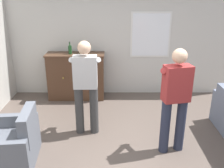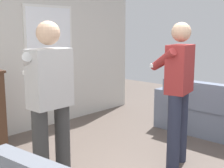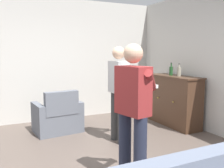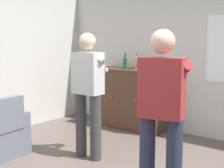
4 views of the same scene
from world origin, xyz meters
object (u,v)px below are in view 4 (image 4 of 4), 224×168
person_standing_left (88,89)px  person_standing_right (162,111)px  sideboard_cabinet (130,99)px  bottle_wine_green (137,64)px  bottle_liquor_amber (125,63)px

person_standing_left → person_standing_right: (1.40, -0.54, 0.00)m
sideboard_cabinet → bottle_wine_green: bottle_wine_green is taller
person_standing_right → person_standing_left: bearing=159.0°
bottle_liquor_amber → person_standing_left: 1.62m
sideboard_cabinet → bottle_liquor_amber: size_ratio=4.80×
bottle_wine_green → bottle_liquor_amber: bearing=-176.1°
sideboard_cabinet → bottle_liquor_amber: 0.65m
sideboard_cabinet → bottle_wine_green: 0.65m
bottle_liquor_amber → person_standing_right: (1.90, -2.06, -0.24)m
person_standing_right → bottle_liquor_amber: bearing=132.6°
sideboard_cabinet → bottle_wine_green: size_ratio=5.00×
bottle_wine_green → person_standing_right: (1.66, -2.08, -0.24)m
sideboard_cabinet → person_standing_left: bearing=-75.8°
sideboard_cabinet → bottle_wine_green: bearing=-1.0°
bottle_wine_green → bottle_liquor_amber: 0.24m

